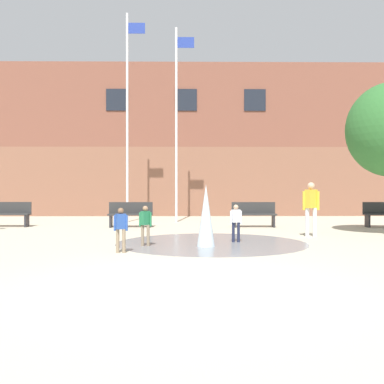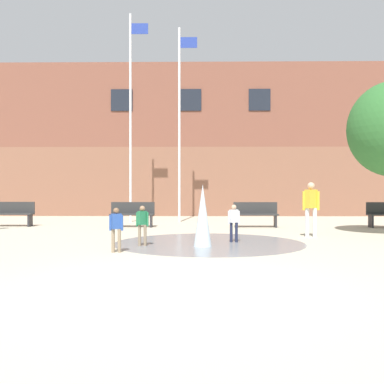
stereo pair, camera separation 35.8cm
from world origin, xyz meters
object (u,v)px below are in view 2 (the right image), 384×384
Objects in this scene: park_bench_far_left at (12,213)px; child_in_fountain at (234,220)px; child_running at (142,222)px; flagpole_left at (131,112)px; park_bench_near_trashcan at (256,214)px; flagpole_right at (180,119)px; child_with_pink_shirt at (116,226)px; park_bench_under_left_flagpole at (132,214)px; teen_by_trashcan at (311,205)px.

child_in_fountain is (7.87, -4.84, 0.10)m from park_bench_far_left.
child_running is 0.11× the size of flagpole_left.
flagpole_right is (-2.86, 2.56, 3.85)m from park_bench_near_trashcan.
child_with_pink_shirt reaches higher than park_bench_near_trashcan.
teen_by_trashcan is at bearing -30.05° from park_bench_under_left_flagpole.
park_bench_far_left is 1.00× the size of park_bench_under_left_flagpole.
flagpole_right is (-4.05, 5.81, 3.40)m from teen_by_trashcan.
park_bench_far_left is 0.18× the size of flagpole_left.
park_bench_near_trashcan is at bearing 60.74° from child_in_fountain.
park_bench_near_trashcan is 7.57m from child_with_pink_shirt.
flagpole_left is (4.10, 2.29, 4.15)m from park_bench_far_left.
child_in_fountain is at bearing -104.19° from park_bench_near_trashcan.
child_in_fountain is at bearing 3.82° from child_with_pink_shirt.
flagpole_right reaches higher than child_running.
child_with_pink_shirt is at bearing -160.13° from child_in_fountain.
flagpole_right is at bearing 0.00° from flagpole_left.
park_bench_near_trashcan is 1.62× the size of child_with_pink_shirt.
park_bench_near_trashcan is 1.62× the size of child_in_fountain.
park_bench_far_left is 1.00× the size of park_bench_near_trashcan.
child_in_fountain is (2.30, 0.78, 0.00)m from child_running.
park_bench_far_left is 9.03m from park_bench_near_trashcan.
teen_by_trashcan is 1.61× the size of child_running.
park_bench_under_left_flagpole is at bearing 64.22° from child_with_pink_shirt.
child_running is at bearing 37.83° from child_with_pink_shirt.
teen_by_trashcan reaches higher than child_running.
park_bench_under_left_flagpole is at bearing 57.01° from child_running.
park_bench_far_left is 7.92m from child_running.
child_in_fountain is 3.34m from child_with_pink_shirt.
flagpole_right is at bearing 56.92° from park_bench_under_left_flagpole.
park_bench_near_trashcan is at bearing 13.22° from child_running.
flagpole_left is (-1.03, 9.05, 4.05)m from child_with_pink_shirt.
teen_by_trashcan is 1.61× the size of child_in_fountain.
park_bench_under_left_flagpole is at bearing -2.94° from park_bench_far_left.
teen_by_trashcan is 0.19× the size of flagpole_right.
child_in_fountain is 0.12× the size of flagpole_right.
flagpole_right is (6.17, 2.29, 3.85)m from park_bench_far_left.
park_bench_near_trashcan is 6.38m from child_running.
child_in_fountain is at bearing -62.18° from flagpole_left.
teen_by_trashcan is at bearing 14.36° from child_in_fountain.
park_bench_far_left is 10.81m from teen_by_trashcan.
child_with_pink_shirt is (-0.43, -1.13, 0.00)m from child_running.
flagpole_right is at bearing 52.36° from child_with_pink_shirt.
flagpole_left is at bearing 99.47° from park_bench_under_left_flagpole.
teen_by_trashcan is at bearing -55.17° from flagpole_right.
teen_by_trashcan is at bearing -19.03° from park_bench_far_left.
park_bench_near_trashcan is at bearing -1.71° from park_bench_far_left.
park_bench_under_left_flagpole is 6.59m from teen_by_trashcan.
flagpole_left is at bearing 29.18° from park_bench_far_left.
child_with_pink_shirt is (-2.73, -1.91, 0.00)m from child_in_fountain.
teen_by_trashcan reaches higher than park_bench_under_left_flagpole.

